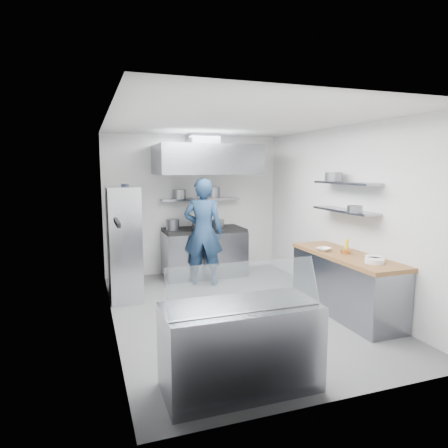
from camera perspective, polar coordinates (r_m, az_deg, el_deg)
name	(u,v)px	position (r m, az deg, el deg)	size (l,w,h in m)	color
floor	(237,311)	(6.18, 1.87, -12.30)	(5.00, 5.00, 0.00)	#525254
ceiling	(238,121)	(5.83, 2.00, 14.45)	(5.00, 5.00, 0.00)	silver
wall_back	(194,205)	(8.21, -4.37, 2.79)	(3.60, 0.02, 2.80)	white
wall_front	(340,254)	(3.66, 16.24, -4.08)	(3.60, 0.02, 2.80)	white
wall_left	(110,225)	(5.46, -15.95, -0.14)	(5.00, 0.02, 2.80)	white
wall_right	(342,215)	(6.70, 16.44, 1.30)	(5.00, 0.02, 2.80)	white
gas_range	(204,253)	(8.00, -2.87, -4.23)	(1.60, 0.80, 0.90)	gray
cooktop	(204,230)	(7.91, -2.89, -0.83)	(1.57, 0.78, 0.06)	black
stock_pot_left	(173,225)	(7.77, -7.36, -0.08)	(0.26, 0.26, 0.20)	slate
stock_pot_mid	(200,222)	(7.89, -3.46, 0.24)	(0.32, 0.32, 0.24)	slate
stock_pot_right	(218,223)	(8.01, -0.87, 0.08)	(0.25, 0.25, 0.16)	slate
over_range_shelf	(200,199)	(8.07, -3.40, 3.56)	(1.60, 0.30, 0.04)	gray
shelf_pot_a	(179,194)	(8.02, -6.45, 4.28)	(0.26, 0.26, 0.18)	slate
shelf_pot_b	(212,192)	(8.27, -1.70, 4.58)	(0.32, 0.32, 0.22)	slate
extractor_hood	(206,160)	(7.65, -2.59, 9.17)	(1.90, 1.15, 0.55)	gray
hood_duct	(203,140)	(7.89, -3.09, 11.89)	(0.55, 0.55, 0.24)	slate
red_firebox	(132,206)	(7.92, -13.04, 2.56)	(0.22, 0.10, 0.26)	red
chef	(203,232)	(7.32, -2.97, -1.10)	(0.72, 0.47, 1.97)	navy
wire_rack	(124,243)	(6.75, -14.13, -2.64)	(0.50, 0.90, 1.85)	silver
rack_bin_a	(126,254)	(6.50, -13.86, -4.18)	(0.16, 0.20, 0.18)	white
rack_bin_b	(122,220)	(6.78, -14.30, 0.60)	(0.15, 0.19, 0.17)	yellow
rack_jar	(125,190)	(6.64, -13.94, 4.80)	(0.12, 0.12, 0.18)	black
knife_strip	(117,222)	(4.56, -15.04, 0.22)	(0.04, 0.55, 0.05)	black
prep_counter_base	(345,286)	(6.23, 16.90, -8.41)	(0.62, 2.00, 0.84)	gray
prep_counter_top	(346,256)	(6.12, 17.07, -4.37)	(0.65, 2.04, 0.06)	brown
plate_stack_a	(375,261)	(5.65, 20.71, -4.95)	(0.25, 0.25, 0.06)	white
plate_stack_b	(374,258)	(5.80, 20.65, -4.60)	(0.24, 0.24, 0.06)	white
copper_pan	(346,252)	(6.12, 16.97, -3.79)	(0.15, 0.15, 0.06)	#C47837
squeeze_bottle	(347,245)	(6.32, 17.12, -2.89)	(0.06, 0.06, 0.18)	yellow
mixing_bowl	(324,249)	(6.23, 14.05, -3.53)	(0.21, 0.21, 0.05)	white
wall_shelf_lower	(345,211)	(6.36, 16.88, 1.84)	(0.30, 1.30, 0.04)	gray
wall_shelf_upper	(346,183)	(6.33, 17.03, 5.62)	(0.30, 1.30, 0.04)	gray
shelf_pot_c	(355,209)	(5.91, 18.18, 2.02)	(0.21, 0.21, 0.10)	slate
shelf_pot_d	(334,177)	(6.51, 15.42, 6.53)	(0.27, 0.27, 0.14)	slate
display_case	(240,347)	(4.05, 2.34, -17.15)	(1.50, 0.70, 0.85)	gray
display_glass	(245,286)	(3.71, 3.09, -8.85)	(1.47, 0.02, 0.45)	silver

